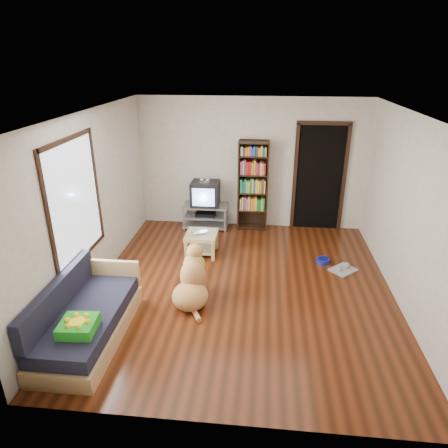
# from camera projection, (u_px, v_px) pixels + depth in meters

# --- Properties ---
(ground) EXTENTS (5.00, 5.00, 0.00)m
(ground) POSITION_uv_depth(u_px,v_px,m) (242.00, 287.00, 6.15)
(ground) COLOR #57230F
(ground) RESTS_ON ground
(ceiling) EXTENTS (5.00, 5.00, 0.00)m
(ceiling) POSITION_uv_depth(u_px,v_px,m) (246.00, 114.00, 5.14)
(ceiling) COLOR white
(ceiling) RESTS_ON ground
(wall_back) EXTENTS (4.50, 0.00, 4.50)m
(wall_back) POSITION_uv_depth(u_px,v_px,m) (251.00, 164.00, 7.93)
(wall_back) COLOR silver
(wall_back) RESTS_ON ground
(wall_front) EXTENTS (4.50, 0.00, 4.50)m
(wall_front) POSITION_uv_depth(u_px,v_px,m) (227.00, 312.00, 3.35)
(wall_front) COLOR silver
(wall_front) RESTS_ON ground
(wall_left) EXTENTS (0.00, 5.00, 5.00)m
(wall_left) POSITION_uv_depth(u_px,v_px,m) (91.00, 203.00, 5.86)
(wall_left) COLOR silver
(wall_left) RESTS_ON ground
(wall_right) EXTENTS (0.00, 5.00, 5.00)m
(wall_right) POSITION_uv_depth(u_px,v_px,m) (409.00, 214.00, 5.43)
(wall_right) COLOR silver
(wall_right) RESTS_ON ground
(green_cushion) EXTENTS (0.42, 0.42, 0.13)m
(green_cushion) POSITION_uv_depth(u_px,v_px,m) (78.00, 326.00, 4.49)
(green_cushion) COLOR green
(green_cushion) RESTS_ON sofa
(laptop) EXTENTS (0.36, 0.33, 0.02)m
(laptop) POSITION_uv_depth(u_px,v_px,m) (201.00, 234.00, 7.00)
(laptop) COLOR #B6B6BB
(laptop) RESTS_ON coffee_table
(dog_bowl) EXTENTS (0.22, 0.22, 0.08)m
(dog_bowl) POSITION_uv_depth(u_px,v_px,m) (323.00, 261.00, 6.86)
(dog_bowl) COLOR #151E94
(dog_bowl) RESTS_ON ground
(grey_rag) EXTENTS (0.51, 0.51, 0.03)m
(grey_rag) POSITION_uv_depth(u_px,v_px,m) (343.00, 270.00, 6.61)
(grey_rag) COLOR #959595
(grey_rag) RESTS_ON ground
(window) EXTENTS (0.03, 1.46, 1.70)m
(window) POSITION_uv_depth(u_px,v_px,m) (75.00, 201.00, 5.32)
(window) COLOR white
(window) RESTS_ON wall_left
(doorway) EXTENTS (1.03, 0.05, 2.19)m
(doorway) POSITION_uv_depth(u_px,v_px,m) (319.00, 175.00, 7.86)
(doorway) COLOR black
(doorway) RESTS_ON wall_back
(tv_stand) EXTENTS (0.90, 0.45, 0.50)m
(tv_stand) POSITION_uv_depth(u_px,v_px,m) (206.00, 215.00, 8.19)
(tv_stand) COLOR #99999E
(tv_stand) RESTS_ON ground
(crt_tv) EXTENTS (0.55, 0.52, 0.58)m
(crt_tv) POSITION_uv_depth(u_px,v_px,m) (205.00, 193.00, 8.03)
(crt_tv) COLOR black
(crt_tv) RESTS_ON tv_stand
(bookshelf) EXTENTS (0.60, 0.30, 1.80)m
(bookshelf) POSITION_uv_depth(u_px,v_px,m) (253.00, 181.00, 7.90)
(bookshelf) COLOR black
(bookshelf) RESTS_ON ground
(sofa) EXTENTS (0.80, 1.80, 0.80)m
(sofa) POSITION_uv_depth(u_px,v_px,m) (86.00, 320.00, 4.96)
(sofa) COLOR tan
(sofa) RESTS_ON ground
(coffee_table) EXTENTS (0.55, 0.55, 0.40)m
(coffee_table) POSITION_uv_depth(u_px,v_px,m) (202.00, 240.00, 7.08)
(coffee_table) COLOR tan
(coffee_table) RESTS_ON ground
(dog) EXTENTS (0.54, 1.01, 0.83)m
(dog) POSITION_uv_depth(u_px,v_px,m) (192.00, 282.00, 5.71)
(dog) COLOR #BD8348
(dog) RESTS_ON ground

